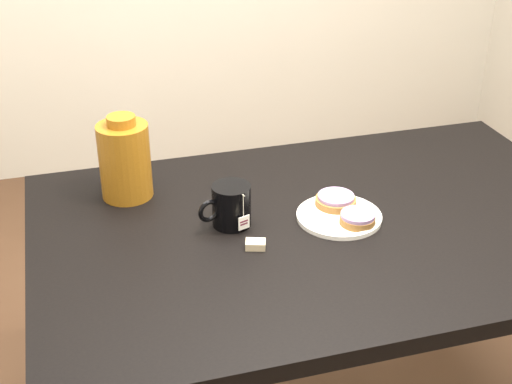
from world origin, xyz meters
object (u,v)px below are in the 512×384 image
plate (339,216)px  mug (231,205)px  bagel_package (125,160)px  bagel_front (358,218)px  bagel_back (336,200)px  table (325,250)px  teabag_pouch (256,244)px

plate → mug: size_ratio=1.41×
bagel_package → mug: bearing=-44.6°
bagel_front → bagel_back: bearing=99.4°
table → mug: mug is taller
bagel_front → bagel_package: 0.60m
plate → bagel_package: bagel_package is taller
plate → bagel_back: bagel_back is taller
mug → teabag_pouch: 0.13m
plate → mug: bearing=170.0°
bagel_front → plate: bearing=116.8°
table → bagel_package: bagel_package is taller
table → mug: size_ratio=9.54×
bagel_front → teabag_pouch: (-0.26, -0.02, -0.02)m
table → mug: (-0.23, 0.05, 0.14)m
bagel_back → mug: (-0.27, -0.00, 0.03)m
bagel_back → bagel_front: bearing=-80.6°
mug → teabag_pouch: size_ratio=3.26×
plate → table: bearing=-171.8°
plate → mug: mug is taller
table → plate: size_ratio=6.78×
teabag_pouch → bagel_package: 0.42m
table → bagel_back: size_ratio=12.69×
teabag_pouch → bagel_package: size_ratio=0.21×
teabag_pouch → bagel_package: bearing=126.7°
plate → bagel_package: size_ratio=0.94×
bagel_package → table: bearing=-30.9°
table → bagel_front: bearing=-37.7°
mug → plate: bearing=-28.8°
table → bagel_front: bagel_front is taller
bagel_package → plate: bearing=-28.7°
bagel_back → bagel_package: size_ratio=0.50×
table → bagel_back: 0.13m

